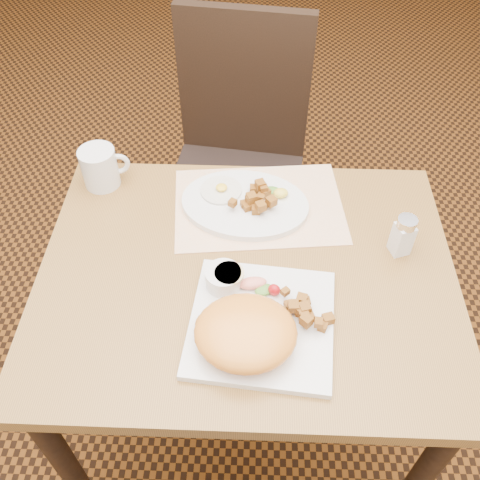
% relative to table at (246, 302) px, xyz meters
% --- Properties ---
extents(ground, '(8.00, 8.00, 0.00)m').
position_rel_table_xyz_m(ground, '(0.00, 0.00, -0.64)').
color(ground, black).
rests_on(ground, ground).
extents(table, '(0.90, 0.70, 0.75)m').
position_rel_table_xyz_m(table, '(0.00, 0.00, 0.00)').
color(table, olive).
rests_on(table, ground).
extents(chair_far, '(0.47, 0.48, 0.97)m').
position_rel_table_xyz_m(chair_far, '(-0.05, 0.67, -0.10)').
color(chair_far, black).
rests_on(chair_far, ground).
extents(placemat, '(0.43, 0.32, 0.00)m').
position_rel_table_xyz_m(placemat, '(0.02, 0.20, 0.11)').
color(placemat, white).
rests_on(placemat, table).
extents(plate_square, '(0.31, 0.31, 0.02)m').
position_rel_table_xyz_m(plate_square, '(0.03, -0.13, 0.12)').
color(plate_square, silver).
rests_on(plate_square, table).
extents(plate_oval, '(0.33, 0.27, 0.02)m').
position_rel_table_xyz_m(plate_oval, '(-0.01, 0.20, 0.12)').
color(plate_oval, silver).
rests_on(plate_oval, placemat).
extents(hollandaise_mound, '(0.20, 0.17, 0.07)m').
position_rel_table_xyz_m(hollandaise_mound, '(0.00, -0.18, 0.16)').
color(hollandaise_mound, orange).
rests_on(hollandaise_mound, plate_square).
extents(ramekin, '(0.08, 0.07, 0.04)m').
position_rel_table_xyz_m(ramekin, '(-0.05, -0.05, 0.15)').
color(ramekin, silver).
rests_on(ramekin, plate_square).
extents(garnish_sq, '(0.09, 0.06, 0.03)m').
position_rel_table_xyz_m(garnish_sq, '(0.03, -0.06, 0.14)').
color(garnish_sq, '#387223').
rests_on(garnish_sq, plate_square).
extents(fried_egg, '(0.10, 0.10, 0.02)m').
position_rel_table_xyz_m(fried_egg, '(-0.07, 0.23, 0.13)').
color(fried_egg, white).
rests_on(fried_egg, plate_oval).
extents(garnish_ov, '(0.06, 0.04, 0.02)m').
position_rel_table_xyz_m(garnish_ov, '(0.07, 0.23, 0.14)').
color(garnish_ov, '#387223').
rests_on(garnish_ov, plate_oval).
extents(salt_shaker, '(0.05, 0.05, 0.10)m').
position_rel_table_xyz_m(salt_shaker, '(0.33, 0.07, 0.16)').
color(salt_shaker, white).
rests_on(salt_shaker, table).
extents(coffee_mug, '(0.12, 0.09, 0.10)m').
position_rel_table_xyz_m(coffee_mug, '(-0.37, 0.27, 0.16)').
color(coffee_mug, silver).
rests_on(coffee_mug, table).
extents(home_fries_sq, '(0.11, 0.09, 0.04)m').
position_rel_table_xyz_m(home_fries_sq, '(0.11, -0.12, 0.14)').
color(home_fries_sq, '#935717').
rests_on(home_fries_sq, plate_square).
extents(home_fries_ov, '(0.12, 0.10, 0.04)m').
position_rel_table_xyz_m(home_fries_ov, '(0.02, 0.19, 0.14)').
color(home_fries_ov, '#935717').
rests_on(home_fries_ov, plate_oval).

